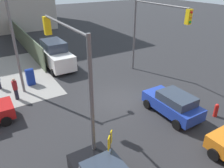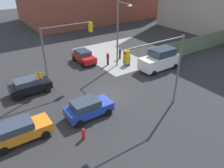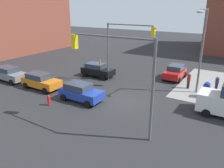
{
  "view_description": "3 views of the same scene",
  "coord_description": "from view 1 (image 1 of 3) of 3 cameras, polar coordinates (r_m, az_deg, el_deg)",
  "views": [
    {
      "loc": [
        -11.63,
        7.89,
        8.38
      ],
      "look_at": [
        -0.03,
        0.74,
        1.56
      ],
      "focal_mm": 35.0,
      "sensor_mm": 36.0,
      "label": 1
    },
    {
      "loc": [
        -10.3,
        -15.77,
        11.39
      ],
      "look_at": [
        -0.08,
        -0.75,
        1.64
      ],
      "focal_mm": 35.0,
      "sensor_mm": 36.0,
      "label": 2
    },
    {
      "loc": [
        8.85,
        -16.01,
        8.09
      ],
      "look_at": [
        -0.91,
        -0.4,
        1.59
      ],
      "focal_mm": 35.0,
      "sensor_mm": 36.0,
      "label": 3
    }
  ],
  "objects": [
    {
      "name": "warning_sign_two_way",
      "position": [
        9.9,
        -0.53,
        -16.29
      ],
      "size": [
        0.48,
        0.48,
        2.4
      ],
      "color": "#4C4C4C",
      "rests_on": "ground"
    },
    {
      "name": "van_white_delivery",
      "position": [
        22.57,
        -14.48,
        7.39
      ],
      "size": [
        5.4,
        2.32,
        2.62
      ],
      "color": "white",
      "rests_on": "ground"
    },
    {
      "name": "construction_fence",
      "position": [
        31.31,
        -22.63,
        11.33
      ],
      "size": [
        20.98,
        0.12,
        2.4
      ],
      "primitive_type": "cube",
      "color": "#56664C",
      "rests_on": "ground"
    },
    {
      "name": "pedestrian_waiting",
      "position": [
        17.56,
        -23.94,
        -1.1
      ],
      "size": [
        0.36,
        0.36,
        1.72
      ],
      "rotation": [
        0.0,
        0.0,
        1.8
      ],
      "color": "maroon",
      "rests_on": "ground"
    },
    {
      "name": "street_lamp_corner",
      "position": [
        17.38,
        -23.34,
        12.26
      ],
      "size": [
        0.56,
        2.68,
        8.0
      ],
      "color": "slate",
      "rests_on": "ground"
    },
    {
      "name": "traffic_signal_nw_corner",
      "position": [
        10.56,
        -10.88,
        5.36
      ],
      "size": [
        5.63,
        0.36,
        6.5
      ],
      "color": "#59595B",
      "rests_on": "ground"
    },
    {
      "name": "ground_plane",
      "position": [
        16.36,
        2.16,
        -4.25
      ],
      "size": [
        120.0,
        120.0,
        0.0
      ],
      "primitive_type": "plane",
      "color": "#28282B"
    },
    {
      "name": "mailbox_blue",
      "position": [
        19.6,
        -20.61,
        1.92
      ],
      "size": [
        0.56,
        0.64,
        1.43
      ],
      "color": "navy",
      "rests_on": "ground"
    },
    {
      "name": "fire_hydrant",
      "position": [
        15.88,
        25.56,
        -6.13
      ],
      "size": [
        0.26,
        0.26,
        0.94
      ],
      "color": "red",
      "rests_on": "ground"
    },
    {
      "name": "traffic_signal_se_corner",
      "position": [
        18.84,
        10.61,
        14.82
      ],
      "size": [
        6.26,
        0.36,
        6.5
      ],
      "color": "#59595B",
      "rests_on": "ground"
    },
    {
      "name": "sedan_blue",
      "position": [
        14.89,
        15.61,
        -4.91
      ],
      "size": [
        4.04,
        2.02,
        1.62
      ],
      "color": "#1E389E",
      "rests_on": "ground"
    }
  ]
}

